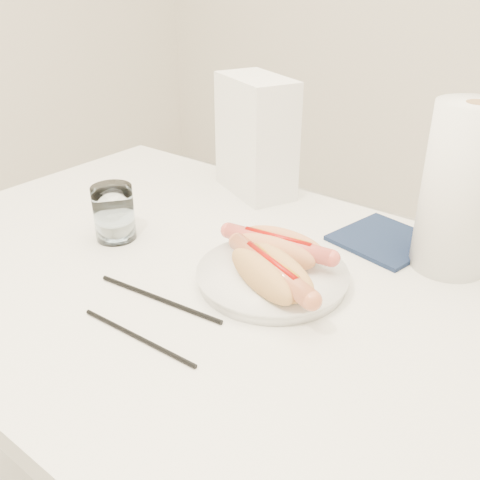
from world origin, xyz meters
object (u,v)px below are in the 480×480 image
Objects in this scene: plate at (272,278)px; napkin_box at (256,136)px; hotdog_left at (277,248)px; paper_towel_roll at (461,190)px; water_glass at (114,213)px; hotdog_right at (271,273)px; table at (210,301)px.

plate is 0.94× the size of napkin_box.
hotdog_left is at bearing 113.54° from plate.
paper_towel_roll reaches higher than hotdog_left.
hotdog_right is at bearing 2.09° from water_glass.
paper_towel_roll is at bearing 77.52° from hotdog_right.
table is 6.31× the size of hotdog_left.
water_glass reaches higher than plate.
paper_towel_roll is at bearing 16.12° from napkin_box.
hotdog_right is 0.71× the size of paper_towel_roll.
hotdog_left is (0.09, 0.07, 0.10)m from table.
plate is at bearing -25.14° from napkin_box.
water_glass is 0.36m from napkin_box.
paper_towel_roll is at bearing 41.21° from table.
water_glass reaches higher than hotdog_left.
water_glass is at bearing -176.43° from table.
paper_towel_roll is (0.45, -0.06, 0.01)m from napkin_box.
paper_towel_roll is (0.52, 0.28, 0.09)m from water_glass.
table is 4.34× the size of paper_towel_roll.
water_glass is (-0.22, -0.01, 0.11)m from table.
water_glass is 0.60m from paper_towel_roll.
napkin_box is at bearing 114.34° from table.
table is 5.11× the size of plate.
napkin_box is 0.91× the size of paper_towel_roll.
napkin_box is at bearing 130.59° from plate.
plate is at bearing -73.78° from hotdog_left.
plate is 1.20× the size of hotdog_right.
water_glass is 0.37× the size of paper_towel_roll.
paper_towel_roll is (0.22, 0.19, 0.09)m from hotdog_left.
hotdog_left is 0.69× the size of paper_towel_roll.
table is at bearing -41.39° from napkin_box.
napkin_box reaches higher than hotdog_right.
hotdog_right is (0.04, -0.07, 0.00)m from hotdog_left.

